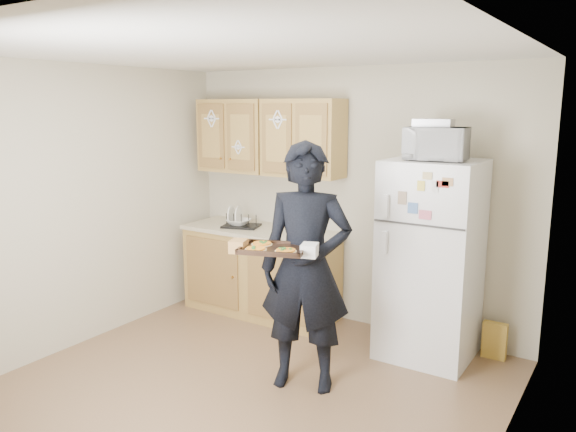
# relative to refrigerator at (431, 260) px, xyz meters

# --- Properties ---
(floor) EXTENTS (3.60, 3.60, 0.00)m
(floor) POSITION_rel_refrigerator_xyz_m (-0.95, -1.43, -0.85)
(floor) COLOR brown
(floor) RESTS_ON ground
(ceiling) EXTENTS (3.60, 3.60, 0.00)m
(ceiling) POSITION_rel_refrigerator_xyz_m (-0.95, -1.43, 1.65)
(ceiling) COLOR silver
(ceiling) RESTS_ON wall_back
(wall_back) EXTENTS (3.60, 0.04, 2.50)m
(wall_back) POSITION_rel_refrigerator_xyz_m (-0.95, 0.37, 0.40)
(wall_back) COLOR #B8AE95
(wall_back) RESTS_ON floor
(wall_left) EXTENTS (0.04, 3.60, 2.50)m
(wall_left) POSITION_rel_refrigerator_xyz_m (-2.75, -1.43, 0.40)
(wall_left) COLOR #B8AE95
(wall_left) RESTS_ON floor
(wall_right) EXTENTS (0.04, 3.60, 2.50)m
(wall_right) POSITION_rel_refrigerator_xyz_m (0.85, -1.43, 0.40)
(wall_right) COLOR #B8AE95
(wall_right) RESTS_ON floor
(refrigerator) EXTENTS (0.75, 0.70, 1.70)m
(refrigerator) POSITION_rel_refrigerator_xyz_m (0.00, 0.00, 0.00)
(refrigerator) COLOR white
(refrigerator) RESTS_ON floor
(base_cabinet) EXTENTS (1.60, 0.60, 0.86)m
(base_cabinet) POSITION_rel_refrigerator_xyz_m (-1.80, 0.05, -0.42)
(base_cabinet) COLOR olive
(base_cabinet) RESTS_ON floor
(countertop) EXTENTS (1.64, 0.64, 0.04)m
(countertop) POSITION_rel_refrigerator_xyz_m (-1.80, 0.05, 0.03)
(countertop) COLOR #C0B994
(countertop) RESTS_ON base_cabinet
(upper_cab_left) EXTENTS (0.80, 0.33, 0.75)m
(upper_cab_left) POSITION_rel_refrigerator_xyz_m (-2.20, 0.18, 0.98)
(upper_cab_left) COLOR olive
(upper_cab_left) RESTS_ON wall_back
(upper_cab_right) EXTENTS (0.80, 0.33, 0.75)m
(upper_cab_right) POSITION_rel_refrigerator_xyz_m (-1.38, 0.18, 0.98)
(upper_cab_right) COLOR olive
(upper_cab_right) RESTS_ON wall_back
(cereal_box) EXTENTS (0.20, 0.07, 0.32)m
(cereal_box) POSITION_rel_refrigerator_xyz_m (0.52, 0.24, -0.69)
(cereal_box) COLOR #D7C14C
(cereal_box) RESTS_ON floor
(person) EXTENTS (0.80, 0.65, 1.89)m
(person) POSITION_rel_refrigerator_xyz_m (-0.61, -1.03, 0.09)
(person) COLOR black
(person) RESTS_ON floor
(baking_tray) EXTENTS (0.55, 0.47, 0.04)m
(baking_tray) POSITION_rel_refrigerator_xyz_m (-0.71, -1.32, 0.28)
(baking_tray) COLOR black
(baking_tray) RESTS_ON person
(pizza_front_left) EXTENTS (0.15, 0.15, 0.02)m
(pizza_front_left) POSITION_rel_refrigerator_xyz_m (-0.79, -1.42, 0.30)
(pizza_front_left) COLOR orange
(pizza_front_left) RESTS_ON baking_tray
(pizza_front_right) EXTENTS (0.15, 0.15, 0.02)m
(pizza_front_right) POSITION_rel_refrigerator_xyz_m (-0.58, -1.35, 0.30)
(pizza_front_right) COLOR orange
(pizza_front_right) RESTS_ON baking_tray
(pizza_back_left) EXTENTS (0.15, 0.15, 0.02)m
(pizza_back_left) POSITION_rel_refrigerator_xyz_m (-0.84, -1.28, 0.30)
(pizza_back_left) COLOR orange
(pizza_back_left) RESTS_ON baking_tray
(microwave) EXTENTS (0.51, 0.37, 0.27)m
(microwave) POSITION_rel_refrigerator_xyz_m (0.01, -0.05, 0.98)
(microwave) COLOR white
(microwave) RESTS_ON refrigerator
(foil_pan) EXTENTS (0.32, 0.24, 0.06)m
(foil_pan) POSITION_rel_refrigerator_xyz_m (-0.03, -0.02, 1.15)
(foil_pan) COLOR silver
(foil_pan) RESTS_ON microwave
(dish_rack) EXTENTS (0.43, 0.37, 0.15)m
(dish_rack) POSITION_rel_refrigerator_xyz_m (-2.02, 0.02, 0.12)
(dish_rack) COLOR black
(dish_rack) RESTS_ON countertop
(bowl) EXTENTS (0.26, 0.26, 0.06)m
(bowl) POSITION_rel_refrigerator_xyz_m (-2.06, 0.02, 0.10)
(bowl) COLOR silver
(bowl) RESTS_ON dish_rack
(soap_bottle) EXTENTS (0.10, 0.10, 0.20)m
(soap_bottle) POSITION_rel_refrigerator_xyz_m (-1.31, -0.02, 0.15)
(soap_bottle) COLOR white
(soap_bottle) RESTS_ON countertop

